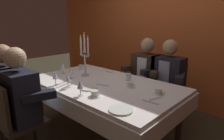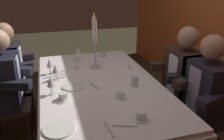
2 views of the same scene
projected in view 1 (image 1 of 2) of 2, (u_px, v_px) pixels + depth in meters
ground_plane at (103, 135)px, 2.59m from camera, size 12.00×12.00×0.00m
back_wall at (169, 29)px, 3.43m from camera, size 6.00×0.12×2.70m
dining_table at (103, 92)px, 2.43m from camera, size 1.94×1.14×0.74m
candelabra at (85, 58)px, 2.63m from camera, size 0.19×0.11×0.60m
dinner_plate_0 at (89, 88)px, 2.19m from camera, size 0.20×0.20×0.01m
dinner_plate_1 at (121, 110)px, 1.66m from camera, size 0.22×0.22×0.01m
wine_glass_0 at (63, 66)px, 2.79m from camera, size 0.07×0.07×0.16m
wine_glass_1 at (68, 78)px, 2.20m from camera, size 0.07×0.07×0.16m
wine_glass_2 at (71, 70)px, 2.55m from camera, size 0.07×0.07×0.16m
wine_glass_3 at (80, 85)px, 1.97m from camera, size 0.07×0.07×0.16m
wine_glass_4 at (55, 76)px, 2.29m from camera, size 0.07×0.07×0.16m
water_tumbler_0 at (128, 77)px, 2.49m from camera, size 0.07×0.07×0.09m
water_tumbler_1 at (81, 67)px, 3.03m from camera, size 0.06×0.06×0.08m
coffee_cup_0 at (95, 94)px, 1.97m from camera, size 0.13×0.12×0.06m
coffee_cup_1 at (130, 85)px, 2.23m from camera, size 0.13×0.12×0.06m
coffee_cup_2 at (159, 91)px, 2.03m from camera, size 0.13×0.12×0.06m
fork_0 at (109, 72)px, 2.89m from camera, size 0.17×0.04×0.01m
spoon_1 at (103, 85)px, 2.30m from camera, size 0.17×0.07×0.01m
fork_2 at (156, 99)px, 1.91m from camera, size 0.07×0.17×0.01m
fork_3 at (150, 102)px, 1.83m from camera, size 0.17×0.03×0.01m
seated_diner_0 at (7, 88)px, 2.22m from camera, size 0.63×0.48×1.24m
seated_diner_1 at (19, 96)px, 1.98m from camera, size 0.63×0.48×1.24m
seated_diner_2 at (147, 71)px, 2.99m from camera, size 0.63×0.48×1.24m
seated_diner_3 at (168, 75)px, 2.75m from camera, size 0.63×0.48×1.24m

